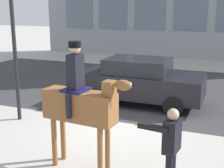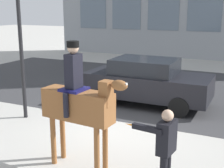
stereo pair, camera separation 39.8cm
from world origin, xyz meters
TOP-DOWN VIEW (x-y plane):
  - ground_plane at (0.00, 0.00)m, footprint 80.00×80.00m
  - road_surface at (0.00, 4.75)m, footprint 20.66×8.50m
  - mounted_horse_lead at (0.13, -2.26)m, footprint 1.94×0.65m
  - pedestrian_bystander at (1.97, -2.51)m, footprint 0.87×0.44m
  - street_car_near_lane at (-0.06, 2.43)m, footprint 4.16×1.86m
  - traffic_light at (-2.92, -0.38)m, footprint 0.24×0.29m

SIDE VIEW (x-z plane):
  - ground_plane at x=0.00m, z-range 0.00..0.00m
  - road_surface at x=0.00m, z-range 0.00..0.01m
  - street_car_near_lane at x=-0.06m, z-range 0.03..1.59m
  - pedestrian_bystander at x=1.97m, z-range 0.14..1.72m
  - mounted_horse_lead at x=0.13m, z-range 0.09..2.69m
  - traffic_light at x=-2.92m, z-range 0.71..4.99m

